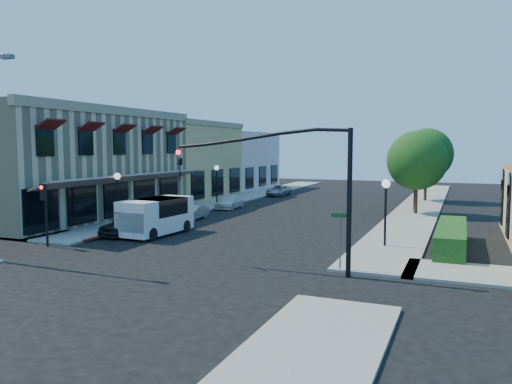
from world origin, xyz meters
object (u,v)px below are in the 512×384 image
at_px(lamppost_right_far, 415,178).
at_px(white_van, 156,214).
at_px(parked_car_b, 193,212).
at_px(street_name_sign, 341,232).
at_px(street_tree_b, 426,154).
at_px(lamppost_left_near, 118,186).
at_px(street_tree_a, 417,161).
at_px(lamppost_left_far, 217,175).
at_px(signal_mast_arm, 298,175).
at_px(parked_car_d, 278,190).
at_px(secondary_signal, 45,203).
at_px(lamppost_right_near, 386,196).
at_px(parked_car_a, 128,224).
at_px(parked_car_c, 230,202).

height_order(lamppost_right_far, white_van, lamppost_right_far).
bearing_deg(parked_car_b, street_name_sign, -43.42).
bearing_deg(street_tree_b, lamppost_left_near, -125.79).
height_order(street_tree_a, lamppost_left_far, street_tree_a).
bearing_deg(parked_car_b, signal_mast_arm, -48.97).
distance_m(lamppost_right_far, parked_car_d, 16.88).
xyz_separation_m(street_tree_a, parked_car_b, (-14.60, -9.00, -3.66)).
xyz_separation_m(street_tree_a, secondary_signal, (-16.80, -20.59, -1.88)).
distance_m(signal_mast_arm, parked_car_d, 32.99).
bearing_deg(lamppost_right_near, parked_car_b, 160.73).
bearing_deg(parked_car_a, secondary_signal, -107.98).
relative_size(parked_car_b, parked_car_c, 0.83).
height_order(lamppost_left_near, parked_car_a, lamppost_left_near).
distance_m(street_name_sign, white_van, 12.98).
distance_m(white_van, parked_car_b, 6.50).
xyz_separation_m(lamppost_right_far, white_van, (-13.19, -17.37, -1.48)).
distance_m(signal_mast_arm, parked_car_b, 16.76).
bearing_deg(parked_car_a, signal_mast_arm, -17.06).
xyz_separation_m(lamppost_right_near, parked_car_a, (-14.70, -2.00, -2.06)).
bearing_deg(street_name_sign, street_tree_a, 86.24).
height_order(parked_car_c, parked_car_d, parked_car_d).
height_order(street_tree_a, parked_car_d, street_tree_a).
xyz_separation_m(white_van, parked_car_a, (-1.51, -0.63, -0.58)).
bearing_deg(parked_car_d, lamppost_left_far, -105.71).
xyz_separation_m(lamppost_left_far, white_van, (3.81, -15.37, -1.48)).
xyz_separation_m(signal_mast_arm, parked_car_c, (-12.06, 18.50, -3.53)).
bearing_deg(signal_mast_arm, lamppost_left_far, 125.00).
distance_m(secondary_signal, lamppost_right_far, 27.98).
bearing_deg(lamppost_left_near, signal_mast_arm, -24.37).
relative_size(street_tree_b, lamppost_left_far, 1.97).
distance_m(street_tree_b, lamppost_right_far, 8.21).
bearing_deg(lamppost_right_far, signal_mast_arm, -96.70).
relative_size(lamppost_right_near, parked_car_b, 1.11).
bearing_deg(street_name_sign, lamppost_right_far, 87.37).
xyz_separation_m(lamppost_right_far, parked_car_c, (-14.70, -4.00, -2.18)).
relative_size(lamppost_left_near, lamppost_left_far, 1.00).
xyz_separation_m(lamppost_left_near, lamppost_right_near, (17.00, 0.00, 0.00)).
relative_size(lamppost_left_far, parked_car_d, 0.88).
bearing_deg(parked_car_c, secondary_signal, -98.35).
distance_m(signal_mast_arm, street_name_sign, 2.98).
relative_size(signal_mast_arm, street_name_sign, 3.20).
height_order(lamppost_left_far, white_van, lamppost_left_far).
bearing_deg(parked_car_c, lamppost_right_near, -42.04).
xyz_separation_m(lamppost_left_near, lamppost_right_far, (17.00, 16.00, 0.00)).
xyz_separation_m(street_tree_b, lamppost_right_near, (-0.30, -24.00, -1.81)).
distance_m(lamppost_right_near, white_van, 13.34).
xyz_separation_m(street_tree_b, signal_mast_arm, (-2.94, -30.50, -0.46)).
bearing_deg(parked_car_d, lamppost_right_far, -31.31).
height_order(signal_mast_arm, parked_car_c, signal_mast_arm).
bearing_deg(parked_car_d, parked_car_c, -92.76).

